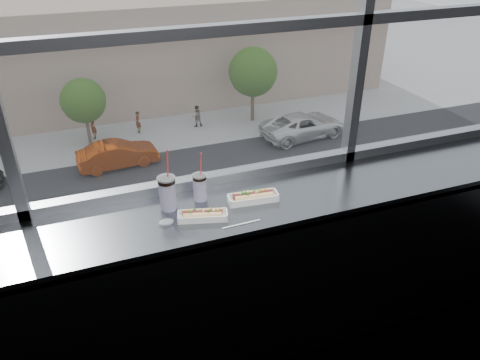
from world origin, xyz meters
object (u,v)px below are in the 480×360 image
object	(u,v)px
loose_straw	(241,224)
pedestrian_d	(196,114)
car_far_b	(117,150)
car_far_c	(303,122)
pedestrian_b	(93,125)
car_near_d	(231,203)
hotdog_tray_left	(203,215)
pedestrian_c	(138,120)
tree_center	(83,101)
hotdog_tray_right	(253,197)
soda_cup_left	(167,191)
car_near_c	(91,231)
car_near_e	(397,170)
soda_cup_right	(200,186)
wrapper	(166,222)
tree_right	(253,72)

from	to	relation	value
loose_straw	pedestrian_d	distance (m)	31.79
car_far_b	car_far_c	world-z (taller)	car_far_c
car_far_b	pedestrian_b	world-z (taller)	car_far_b
pedestrian_b	car_near_d	bearing A→B (deg)	23.23
car_far_c	hotdog_tray_left	bearing A→B (deg)	143.65
pedestrian_b	pedestrian_c	world-z (taller)	pedestrian_b
car_far_b	tree_center	distance (m)	4.66
car_far_b	car_far_c	bearing A→B (deg)	-94.77
hotdog_tray_left	hotdog_tray_right	bearing A→B (deg)	28.62
soda_cup_left	car_near_c	world-z (taller)	soda_cup_left
hotdog_tray_right	car_near_c	world-z (taller)	hotdog_tray_right
car_far_c	pedestrian_d	size ratio (longest dim) A/B	3.50
car_near_e	tree_center	distance (m)	19.83
hotdog_tray_left	pedestrian_d	distance (m)	31.73
car_near_c	pedestrian_c	xyz separation A→B (m)	(4.23, 12.71, -0.16)
car_near_d	car_near_e	world-z (taller)	car_near_d
car_far_c	pedestrian_c	bearing A→B (deg)	59.30
hotdog_tray_left	soda_cup_left	distance (m)	0.24
soda_cup_right	car_near_d	bearing A→B (deg)	70.27
loose_straw	tree_center	world-z (taller)	loose_straw
car_far_c	pedestrian_c	size ratio (longest dim) A/B	3.55
wrapper	car_far_c	xyz separation A→B (m)	(14.10, 24.33, -10.94)
car_far_b	pedestrian_d	distance (m)	7.59
car_near_e	pedestrian_b	bearing A→B (deg)	44.67
car_near_e	car_far_b	xyz separation A→B (m)	(-14.29, 8.00, 0.00)
wrapper	car_near_c	size ratio (longest dim) A/B	0.01
loose_straw	soda_cup_left	bearing A→B (deg)	136.66
car_near_d	car_near_c	size ratio (longest dim) A/B	1.00
tree_center	tree_right	world-z (taller)	tree_right
hotdog_tray_left	pedestrian_d	bearing A→B (deg)	90.81
car_far_b	tree_center	size ratio (longest dim) A/B	1.40
car_far_b	pedestrian_d	world-z (taller)	car_far_b
loose_straw	tree_center	bearing A→B (deg)	89.01
pedestrian_c	car_far_c	bearing A→B (deg)	65.91
car_near_e	pedestrian_b	size ratio (longest dim) A/B	3.17
wrapper	loose_straw	bearing A→B (deg)	-21.86
pedestrian_c	car_near_e	bearing A→B (deg)	44.02
hotdog_tray_left	tree_right	bearing A→B (deg)	83.02
hotdog_tray_left	wrapper	bearing A→B (deg)	-172.19
soda_cup_left	loose_straw	bearing A→B (deg)	-42.00
soda_cup_right	car_far_b	world-z (taller)	soda_cup_right
car_far_c	hotdog_tray_right	bearing A→B (deg)	144.15
hotdog_tray_left	hotdog_tray_right	world-z (taller)	hotdog_tray_right
loose_straw	wrapper	size ratio (longest dim) A/B	2.36
soda_cup_right	tree_right	world-z (taller)	soda_cup_right
car_near_d	soda_cup_right	bearing A→B (deg)	156.19
loose_straw	pedestrian_d	world-z (taller)	loose_straw
hotdog_tray_right	pedestrian_b	xyz separation A→B (m)	(0.03, 29.07, -11.09)
car_near_e	car_near_c	size ratio (longest dim) A/B	0.98
car_near_d	tree_center	bearing A→B (deg)	21.87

